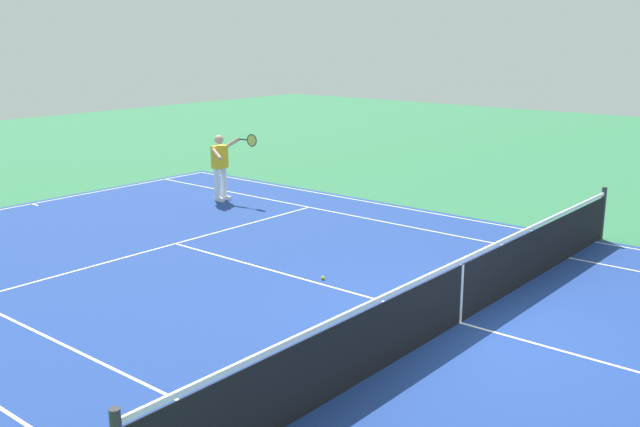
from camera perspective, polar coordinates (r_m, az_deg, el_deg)
ground_plane at (r=10.85m, az=10.86°, el=-8.40°), size 60.00×60.00×0.00m
court_slab at (r=10.85m, az=10.86°, el=-8.39°), size 24.20×11.40×0.00m
court_line_markings at (r=10.85m, az=10.87°, el=-8.38°), size 23.85×11.05×0.01m
tennis_net at (r=10.68m, az=10.98°, el=-5.96°), size 0.10×11.70×1.08m
tennis_player_near at (r=18.36m, az=-7.76°, el=3.88°), size 1.05×0.78×1.70m
tennis_ball at (r=12.43m, az=0.23°, el=-5.07°), size 0.07×0.07×0.07m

